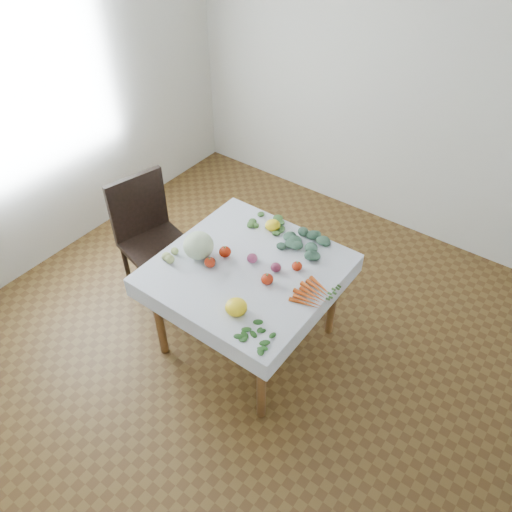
{
  "coord_description": "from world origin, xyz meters",
  "views": [
    {
      "loc": [
        1.47,
        -1.88,
        2.98
      ],
      "look_at": [
        0.03,
        0.06,
        0.82
      ],
      "focal_mm": 35.0,
      "sensor_mm": 36.0,
      "label": 1
    }
  ],
  "objects": [
    {
      "name": "tomato_d",
      "position": [
        0.19,
        -0.04,
        0.79
      ],
      "size": [
        0.1,
        0.1,
        0.07
      ],
      "primitive_type": "ellipsoid",
      "rotation": [
        0.0,
        0.0,
        0.25
      ],
      "color": "#AC220B",
      "rests_on": "tablecloth"
    },
    {
      "name": "left_wall",
      "position": [
        -2.0,
        0.0,
        1.35
      ],
      "size": [
        0.04,
        4.0,
        2.7
      ],
      "primitive_type": "cube",
      "color": "silver",
      "rests_on": "ground"
    },
    {
      "name": "heirloom_front",
      "position": [
        0.19,
        -0.35,
        0.8
      ],
      "size": [
        0.17,
        0.17,
        0.09
      ],
      "primitive_type": "ellipsoid",
      "rotation": [
        0.0,
        0.0,
        -0.37
      ],
      "color": "yellow",
      "rests_on": "tablecloth"
    },
    {
      "name": "tablecloth",
      "position": [
        0.0,
        0.0,
        0.75
      ],
      "size": [
        1.12,
        1.12,
        0.01
      ],
      "primitive_type": "cube",
      "color": "white",
      "rests_on": "table"
    },
    {
      "name": "tomato_b",
      "position": [
        0.28,
        0.17,
        0.79
      ],
      "size": [
        0.09,
        0.09,
        0.06
      ],
      "primitive_type": "ellipsoid",
      "rotation": [
        0.0,
        0.0,
        -0.33
      ],
      "color": "#AC220B",
      "rests_on": "tablecloth"
    },
    {
      "name": "onion_a",
      "position": [
        -0.0,
        0.06,
        0.79
      ],
      "size": [
        0.08,
        0.08,
        0.06
      ],
      "primitive_type": "ellipsoid",
      "rotation": [
        0.0,
        0.0,
        -0.16
      ],
      "color": "#5F1B39",
      "rests_on": "tablecloth"
    },
    {
      "name": "kale_bunch",
      "position": [
        0.19,
        0.4,
        0.78
      ],
      "size": [
        0.33,
        0.33,
        0.05
      ],
      "color": "#395E4D",
      "rests_on": "tablecloth"
    },
    {
      "name": "tomato_a",
      "position": [
        -0.18,
        -0.0,
        0.79
      ],
      "size": [
        0.1,
        0.1,
        0.07
      ],
      "primitive_type": "ellipsoid",
      "rotation": [
        0.0,
        0.0,
        0.29
      ],
      "color": "#AC220B",
      "rests_on": "tablecloth"
    },
    {
      "name": "ground",
      "position": [
        0.0,
        0.0,
        0.0
      ],
      "size": [
        4.0,
        4.0,
        0.0
      ],
      "primitive_type": "plane",
      "color": "brown"
    },
    {
      "name": "tomato_c",
      "position": [
        -0.2,
        -0.14,
        0.79
      ],
      "size": [
        0.1,
        0.1,
        0.07
      ],
      "primitive_type": "ellipsoid",
      "rotation": [
        0.0,
        0.0,
        -0.33
      ],
      "color": "#AC220B",
      "rests_on": "tablecloth"
    },
    {
      "name": "chair",
      "position": [
        -0.96,
        0.02,
        0.58
      ],
      "size": [
        0.56,
        0.56,
        1.02
      ],
      "color": "black",
      "rests_on": "ground"
    },
    {
      "name": "back_wall",
      "position": [
        0.0,
        2.0,
        1.35
      ],
      "size": [
        4.0,
        0.04,
        2.7
      ],
      "primitive_type": "cube",
      "color": "silver",
      "rests_on": "ground"
    },
    {
      "name": "carrot_bunch",
      "position": [
        0.48,
        0.03,
        0.77
      ],
      "size": [
        0.2,
        0.26,
        0.03
      ],
      "color": "#D45417",
      "rests_on": "tablecloth"
    },
    {
      "name": "cabbage",
      "position": [
        -0.32,
        -0.1,
        0.85
      ],
      "size": [
        0.2,
        0.2,
        0.18
      ],
      "primitive_type": "ellipsoid",
      "rotation": [
        0.0,
        0.0,
        0.01
      ],
      "color": "#AFC5A5",
      "rests_on": "tablecloth"
    },
    {
      "name": "onion_b",
      "position": [
        0.17,
        0.08,
        0.79
      ],
      "size": [
        0.08,
        0.08,
        0.06
      ],
      "primitive_type": "ellipsoid",
      "rotation": [
        0.0,
        0.0,
        -0.11
      ],
      "color": "#5F1B39",
      "rests_on": "tablecloth"
    },
    {
      "name": "tomatillo_cluster",
      "position": [
        -0.42,
        -0.24,
        0.78
      ],
      "size": [
        0.09,
        0.12,
        0.05
      ],
      "color": "#B0BF6E",
      "rests_on": "tablecloth"
    },
    {
      "name": "heirloom_back",
      "position": [
        -0.09,
        0.42,
        0.79
      ],
      "size": [
        0.11,
        0.11,
        0.08
      ],
      "primitive_type": "ellipsoid",
      "rotation": [
        0.0,
        0.0,
        0.02
      ],
      "color": "yellow",
      "rests_on": "tablecloth"
    },
    {
      "name": "table",
      "position": [
        0.0,
        0.0,
        0.65
      ],
      "size": [
        1.0,
        1.0,
        0.75
      ],
      "color": "brown",
      "rests_on": "ground"
    },
    {
      "name": "dill_bunch",
      "position": [
        -0.15,
        0.44,
        0.77
      ],
      "size": [
        0.24,
        0.23,
        0.03
      ],
      "color": "#3D7033",
      "rests_on": "tablecloth"
    },
    {
      "name": "basil_bunch",
      "position": [
        0.42,
        -0.43,
        0.76
      ],
      "size": [
        0.24,
        0.16,
        0.01
      ],
      "color": "#22571B",
      "rests_on": "tablecloth"
    }
  ]
}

